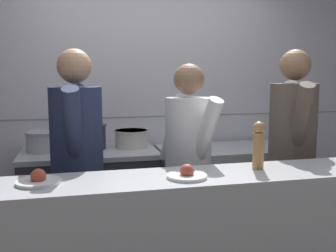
{
  "coord_description": "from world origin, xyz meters",
  "views": [
    {
      "loc": [
        -0.72,
        -2.23,
        1.57
      ],
      "look_at": [
        0.01,
        0.78,
        1.15
      ],
      "focal_mm": 42.0,
      "sensor_mm": 36.0,
      "label": 1
    }
  ],
  "objects_px": {
    "sauce_pot": "(89,136)",
    "plated_dish_appetiser": "(187,174)",
    "stock_pot": "(44,141)",
    "chef_head_cook": "(77,163)",
    "plated_dish_main": "(39,180)",
    "braising_pot": "(131,138)",
    "oven_range": "(91,201)",
    "pepper_mill": "(259,144)",
    "chef_sous": "(188,165)",
    "chef_line": "(292,151)",
    "mixing_bowl_steel": "(197,143)"
  },
  "relations": [
    {
      "from": "chef_line",
      "to": "pepper_mill",
      "type": "bearing_deg",
      "value": -118.71
    },
    {
      "from": "plated_dish_appetiser",
      "to": "chef_head_cook",
      "type": "relative_size",
      "value": 0.13
    },
    {
      "from": "plated_dish_main",
      "to": "chef_head_cook",
      "type": "bearing_deg",
      "value": 70.86
    },
    {
      "from": "chef_head_cook",
      "to": "chef_sous",
      "type": "bearing_deg",
      "value": 3.58
    },
    {
      "from": "pepper_mill",
      "to": "chef_sous",
      "type": "relative_size",
      "value": 0.18
    },
    {
      "from": "plated_dish_main",
      "to": "pepper_mill",
      "type": "xyz_separation_m",
      "value": [
        1.26,
        0.02,
        0.13
      ]
    },
    {
      "from": "braising_pot",
      "to": "mixing_bowl_steel",
      "type": "distance_m",
      "value": 0.61
    },
    {
      "from": "stock_pot",
      "to": "pepper_mill",
      "type": "xyz_separation_m",
      "value": [
        1.32,
        -1.28,
        0.14
      ]
    },
    {
      "from": "mixing_bowl_steel",
      "to": "pepper_mill",
      "type": "xyz_separation_m",
      "value": [
        -0.02,
        -1.28,
        0.22
      ]
    },
    {
      "from": "braising_pot",
      "to": "plated_dish_main",
      "type": "height_order",
      "value": "plated_dish_main"
    },
    {
      "from": "pepper_mill",
      "to": "chef_head_cook",
      "type": "height_order",
      "value": "chef_head_cook"
    },
    {
      "from": "sauce_pot",
      "to": "plated_dish_main",
      "type": "bearing_deg",
      "value": -103.49
    },
    {
      "from": "braising_pot",
      "to": "pepper_mill",
      "type": "xyz_separation_m",
      "value": [
        0.58,
        -1.29,
        0.15
      ]
    },
    {
      "from": "chef_head_cook",
      "to": "sauce_pot",
      "type": "bearing_deg",
      "value": 86.66
    },
    {
      "from": "plated_dish_appetiser",
      "to": "chef_line",
      "type": "xyz_separation_m",
      "value": [
        1.03,
        0.63,
        -0.04
      ]
    },
    {
      "from": "mixing_bowl_steel",
      "to": "plated_dish_main",
      "type": "relative_size",
      "value": 1.21
    },
    {
      "from": "pepper_mill",
      "to": "chef_line",
      "type": "xyz_separation_m",
      "value": [
        0.56,
        0.54,
        -0.17
      ]
    },
    {
      "from": "braising_pot",
      "to": "chef_sous",
      "type": "bearing_deg",
      "value": -67.89
    },
    {
      "from": "chef_head_cook",
      "to": "chef_sous",
      "type": "distance_m",
      "value": 0.78
    },
    {
      "from": "stock_pot",
      "to": "plated_dish_main",
      "type": "distance_m",
      "value": 1.3
    },
    {
      "from": "stock_pot",
      "to": "chef_head_cook",
      "type": "relative_size",
      "value": 0.18
    },
    {
      "from": "braising_pot",
      "to": "stock_pot",
      "type": "bearing_deg",
      "value": -179.44
    },
    {
      "from": "sauce_pot",
      "to": "pepper_mill",
      "type": "relative_size",
      "value": 1.05
    },
    {
      "from": "chef_head_cook",
      "to": "oven_range",
      "type": "bearing_deg",
      "value": 86.35
    },
    {
      "from": "oven_range",
      "to": "plated_dish_appetiser",
      "type": "xyz_separation_m",
      "value": [
        0.48,
        -1.34,
        0.55
      ]
    },
    {
      "from": "mixing_bowl_steel",
      "to": "chef_sous",
      "type": "bearing_deg",
      "value": -112.16
    },
    {
      "from": "oven_range",
      "to": "pepper_mill",
      "type": "bearing_deg",
      "value": -52.66
    },
    {
      "from": "chef_head_cook",
      "to": "chef_line",
      "type": "bearing_deg",
      "value": 4.38
    },
    {
      "from": "plated_dish_main",
      "to": "stock_pot",
      "type": "bearing_deg",
      "value": 92.59
    },
    {
      "from": "stock_pot",
      "to": "sauce_pot",
      "type": "relative_size",
      "value": 1.02
    },
    {
      "from": "stock_pot",
      "to": "braising_pot",
      "type": "xyz_separation_m",
      "value": [
        0.74,
        0.01,
        -0.01
      ]
    },
    {
      "from": "braising_pot",
      "to": "pepper_mill",
      "type": "distance_m",
      "value": 1.42
    },
    {
      "from": "mixing_bowl_steel",
      "to": "chef_head_cook",
      "type": "xyz_separation_m",
      "value": [
        -1.08,
        -0.71,
        0.03
      ]
    },
    {
      "from": "sauce_pot",
      "to": "plated_dish_appetiser",
      "type": "bearing_deg",
      "value": -71.28
    },
    {
      "from": "oven_range",
      "to": "pepper_mill",
      "type": "distance_m",
      "value": 1.71
    },
    {
      "from": "pepper_mill",
      "to": "braising_pot",
      "type": "bearing_deg",
      "value": 114.17
    },
    {
      "from": "chef_head_cook",
      "to": "chef_line",
      "type": "height_order",
      "value": "chef_line"
    },
    {
      "from": "plated_dish_main",
      "to": "plated_dish_appetiser",
      "type": "bearing_deg",
      "value": -5.39
    },
    {
      "from": "braising_pot",
      "to": "chef_line",
      "type": "xyz_separation_m",
      "value": [
        1.13,
        -0.75,
        -0.03
      ]
    },
    {
      "from": "plated_dish_main",
      "to": "pepper_mill",
      "type": "relative_size",
      "value": 0.8
    },
    {
      "from": "mixing_bowl_steel",
      "to": "pepper_mill",
      "type": "height_order",
      "value": "pepper_mill"
    },
    {
      "from": "oven_range",
      "to": "chef_line",
      "type": "bearing_deg",
      "value": -25.12
    },
    {
      "from": "stock_pot",
      "to": "chef_head_cook",
      "type": "xyz_separation_m",
      "value": [
        0.26,
        -0.72,
        -0.05
      ]
    },
    {
      "from": "chef_sous",
      "to": "chef_line",
      "type": "height_order",
      "value": "chef_line"
    },
    {
      "from": "oven_range",
      "to": "chef_line",
      "type": "relative_size",
      "value": 0.65
    },
    {
      "from": "plated_dish_main",
      "to": "plated_dish_appetiser",
      "type": "height_order",
      "value": "plated_dish_main"
    },
    {
      "from": "chef_line",
      "to": "mixing_bowl_steel",
      "type": "bearing_deg",
      "value": 142.88
    },
    {
      "from": "plated_dish_appetiser",
      "to": "pepper_mill",
      "type": "relative_size",
      "value": 0.78
    },
    {
      "from": "oven_range",
      "to": "chef_head_cook",
      "type": "distance_m",
      "value": 0.85
    },
    {
      "from": "oven_range",
      "to": "plated_dish_appetiser",
      "type": "relative_size",
      "value": 5.06
    }
  ]
}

